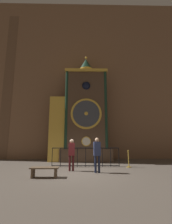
{
  "coord_description": "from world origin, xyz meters",
  "views": [
    {
      "loc": [
        0.15,
        -7.92,
        1.71
      ],
      "look_at": [
        0.39,
        3.97,
        3.79
      ],
      "focal_mm": 24.0,
      "sensor_mm": 36.0,
      "label": 1
    }
  ],
  "objects": [
    {
      "name": "visitor_far",
      "position": [
        0.88,
        -0.02,
        1.04
      ],
      "size": [
        0.36,
        0.25,
        1.73
      ],
      "rotation": [
        0.0,
        0.0,
        0.09
      ],
      "color": "#1B213A",
      "rests_on": "ground_plane"
    },
    {
      "name": "clock_tower",
      "position": [
        0.03,
        3.94,
        3.54
      ],
      "size": [
        4.76,
        1.78,
        8.64
      ],
      "color": "brown",
      "rests_on": "ground_plane"
    },
    {
      "name": "railing_fence",
      "position": [
        0.32,
        1.62,
        0.62
      ],
      "size": [
        4.15,
        0.05,
        1.13
      ],
      "color": "black",
      "rests_on": "ground_plane"
    },
    {
      "name": "visitor_near",
      "position": [
        -0.47,
        0.43,
        1.0
      ],
      "size": [
        0.35,
        0.24,
        1.65
      ],
      "rotation": [
        0.0,
        0.0,
        0.05
      ],
      "color": "#461518",
      "rests_on": "ground_plane"
    },
    {
      "name": "cathedral_back_wall",
      "position": [
        -0.09,
        5.17,
        7.47
      ],
      "size": [
        24.0,
        0.32,
        14.97
      ],
      "color": "#846047",
      "rests_on": "ground_plane"
    },
    {
      "name": "ground_plane",
      "position": [
        0.0,
        0.0,
        0.0
      ],
      "size": [
        28.0,
        28.0,
        0.0
      ],
      "primitive_type": "plane",
      "color": "brown"
    },
    {
      "name": "visitor_bench",
      "position": [
        -1.56,
        -0.9,
        0.31
      ],
      "size": [
        1.25,
        0.4,
        0.44
      ],
      "color": "brown",
      "rests_on": "ground_plane"
    },
    {
      "name": "stanchion_post",
      "position": [
        2.9,
        1.37,
        0.32
      ],
      "size": [
        0.28,
        0.28,
        0.99
      ],
      "color": "#B28E33",
      "rests_on": "ground_plane"
    }
  ]
}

